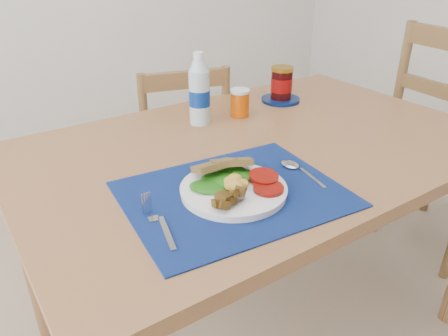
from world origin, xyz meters
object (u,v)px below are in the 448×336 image
object	(u,v)px
juice_glass	(240,103)
jam_on_saucer	(281,86)
water_bottle	(199,93)
breakfast_plate	(233,188)
chair_far	(182,139)

from	to	relation	value
juice_glass	jam_on_saucer	distance (m)	0.22
water_bottle	breakfast_plate	bearing A→B (deg)	-112.14
chair_far	breakfast_plate	xyz separation A→B (m)	(-0.30, -0.79, 0.24)
water_bottle	jam_on_saucer	xyz separation A→B (m)	(0.37, 0.02, -0.05)
breakfast_plate	juice_glass	distance (m)	0.53
jam_on_saucer	juice_glass	bearing A→B (deg)	-169.78
water_bottle	juice_glass	xyz separation A→B (m)	(0.15, -0.02, -0.06)
chair_far	jam_on_saucer	xyz separation A→B (m)	(0.25, -0.33, 0.27)
jam_on_saucer	breakfast_plate	bearing A→B (deg)	-139.73
chair_far	water_bottle	size ratio (longest dim) A/B	4.47
breakfast_plate	jam_on_saucer	bearing A→B (deg)	51.88
chair_far	breakfast_plate	distance (m)	0.88
water_bottle	jam_on_saucer	bearing A→B (deg)	3.17
chair_far	jam_on_saucer	bearing A→B (deg)	142.42
juice_glass	jam_on_saucer	xyz separation A→B (m)	(0.22, 0.04, 0.01)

